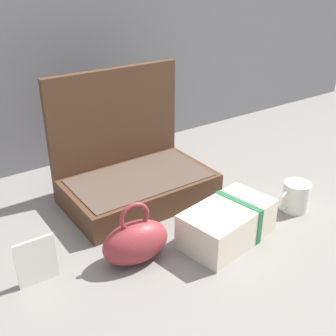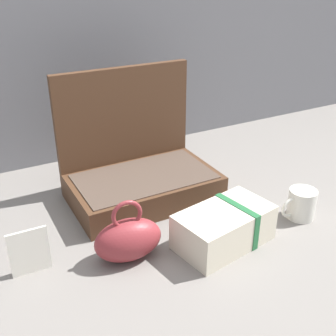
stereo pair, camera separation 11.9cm
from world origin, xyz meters
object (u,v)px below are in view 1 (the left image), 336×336
object	(u,v)px
info_card_left	(36,261)
teal_pouch_handbag	(136,241)
coffee_mug	(295,196)
open_suitcase	(133,172)
cream_toiletry_bag	(228,223)

from	to	relation	value
info_card_left	teal_pouch_handbag	bearing A→B (deg)	-14.18
teal_pouch_handbag	coffee_mug	size ratio (longest dim) A/B	1.56
open_suitcase	cream_toiletry_bag	xyz separation A→B (m)	(0.09, -0.36, -0.04)
teal_pouch_handbag	cream_toiletry_bag	bearing A→B (deg)	-13.94
teal_pouch_handbag	coffee_mug	xyz separation A→B (m)	(0.54, -0.07, -0.01)
open_suitcase	info_card_left	distance (m)	0.46
teal_pouch_handbag	info_card_left	distance (m)	0.24
cream_toiletry_bag	info_card_left	bearing A→B (deg)	165.47
teal_pouch_handbag	info_card_left	world-z (taller)	teal_pouch_handbag
teal_pouch_handbag	info_card_left	xyz separation A→B (m)	(-0.24, 0.06, 0.00)
open_suitcase	cream_toiletry_bag	world-z (taller)	open_suitcase
cream_toiletry_bag	info_card_left	distance (m)	0.51
cream_toiletry_bag	coffee_mug	world-z (taller)	cream_toiletry_bag
coffee_mug	info_card_left	xyz separation A→B (m)	(-0.77, 0.13, 0.02)
open_suitcase	teal_pouch_handbag	distance (m)	0.34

